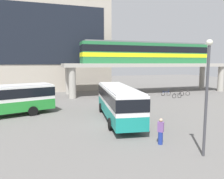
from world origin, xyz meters
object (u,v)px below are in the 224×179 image
bicycle_black (177,96)px  pedestrian_near_building (161,132)px  bicycle_silver (185,94)px  train (147,53)px  bicycle_blue (166,93)px  bicycle_orange (121,97)px  bicycle_green (109,96)px  station_building (28,42)px  bus_main (118,99)px

bicycle_black → pedestrian_near_building: 20.71m
bicycle_silver → train: bearing=129.0°
bicycle_blue → bicycle_silver: size_ratio=1.01×
bicycle_orange → bicycle_blue: size_ratio=0.97×
bicycle_orange → pedestrian_near_building: (-3.60, -17.41, 0.49)m
bicycle_blue → bicycle_green: 10.10m
station_building → bus_main: bearing=-71.2°
bicycle_silver → pedestrian_near_building: size_ratio=0.99×
station_building → bicycle_black: (22.67, -18.16, -9.30)m
bicycle_blue → bicycle_silver: same height
station_building → bicycle_silver: bearing=-33.2°
train → bicycle_green: 12.03m
bus_main → pedestrian_near_building: (0.66, -6.88, -1.14)m
bicycle_blue → bicycle_black: bearing=-82.8°
train → bicycle_silver: 9.94m
bicycle_blue → pedestrian_near_building: size_ratio=1.00×
bicycle_orange → bicycle_black: bearing=-6.2°
train → bus_main: 20.88m
bicycle_green → pedestrian_near_building: 19.04m
bicycle_black → train: bearing=104.3°
pedestrian_near_building → bicycle_black: bearing=52.6°
station_building → bicycle_green: bearing=-52.1°
bicycle_black → bicycle_green: size_ratio=1.00×
station_building → bicycle_blue: size_ratio=17.66×
bus_main → bicycle_silver: size_ratio=6.35×
bicycle_black → bicycle_green: (-10.44, 2.47, 0.00)m
bus_main → bicycle_blue: 17.84m
station_building → bicycle_blue: bearing=-34.8°
bus_main → bicycle_orange: bus_main is taller
bicycle_black → bicycle_blue: size_ratio=1.00×
train → bicycle_blue: (1.46, -4.40, -7.01)m
bicycle_black → station_building: bearing=141.3°
bicycle_orange → station_building: bearing=128.6°
bus_main → pedestrian_near_building: bearing=-84.5°
train → bicycle_blue: train is taller
bus_main → pedestrian_near_building: bus_main is taller
bicycle_black → bicycle_blue: 2.67m
bicycle_black → bicycle_green: same height
station_building → bicycle_silver: (25.31, -16.58, -9.30)m
bicycle_orange → bicycle_silver: 11.63m
bicycle_orange → pedestrian_near_building: size_ratio=0.97×
station_building → train: size_ratio=1.30×
bus_main → station_building: bearing=108.8°
bicycle_orange → bus_main: bearing=-112.0°
bicycle_silver → pedestrian_near_building: 23.59m
train → bicycle_blue: 8.40m
bicycle_orange → bicycle_blue: (8.64, 1.68, 0.00)m
bicycle_black → bicycle_blue: same height
bicycle_black → bus_main: bearing=-144.1°
bus_main → pedestrian_near_building: 7.00m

